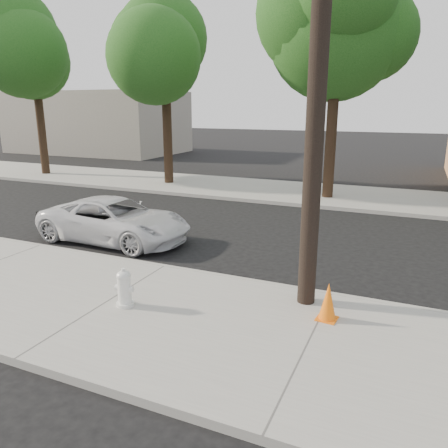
{
  "coord_description": "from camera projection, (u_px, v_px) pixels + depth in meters",
  "views": [
    {
      "loc": [
        5.31,
        -10.6,
        3.89
      ],
      "look_at": [
        1.03,
        -0.88,
        1.0
      ],
      "focal_mm": 35.0,
      "sensor_mm": 36.0,
      "label": 1
    }
  ],
  "objects": [
    {
      "name": "ground",
      "position": [
        203.0,
        247.0,
        12.45
      ],
      "size": [
        120.0,
        120.0,
        0.0
      ],
      "primitive_type": "plane",
      "color": "black",
      "rests_on": "ground"
    },
    {
      "name": "near_sidewalk",
      "position": [
        107.0,
        305.0,
        8.63
      ],
      "size": [
        90.0,
        4.4,
        0.15
      ],
      "primitive_type": "cube",
      "color": "gray",
      "rests_on": "ground"
    },
    {
      "name": "far_sidewalk",
      "position": [
        286.0,
        192.0,
        19.93
      ],
      "size": [
        90.0,
        5.0,
        0.15
      ],
      "primitive_type": "cube",
      "color": "gray",
      "rests_on": "ground"
    },
    {
      "name": "curb_near",
      "position": [
        165.0,
        268.0,
        10.58
      ],
      "size": [
        90.0,
        0.12,
        0.16
      ],
      "primitive_type": "cube",
      "color": "#9E9B93",
      "rests_on": "ground"
    },
    {
      "name": "building_far",
      "position": [
        97.0,
        122.0,
        37.23
      ],
      "size": [
        14.0,
        8.0,
        5.0
      ],
      "primitive_type": "cube",
      "color": "gray",
      "rests_on": "ground"
    },
    {
      "name": "utility_pole",
      "position": [
        319.0,
        56.0,
        7.43
      ],
      "size": [
        1.4,
        0.34,
        9.0
      ],
      "color": "black",
      "rests_on": "near_sidewalk"
    },
    {
      "name": "tree_a",
      "position": [
        34.0,
        54.0,
        23.03
      ],
      "size": [
        4.65,
        4.5,
        9.0
      ],
      "color": "black",
      "rests_on": "far_sidewalk"
    },
    {
      "name": "tree_b",
      "position": [
        167.0,
        55.0,
        20.21
      ],
      "size": [
        4.34,
        4.2,
        8.45
      ],
      "color": "black",
      "rests_on": "far_sidewalk"
    },
    {
      "name": "tree_c",
      "position": [
        343.0,
        23.0,
        16.52
      ],
      "size": [
        4.96,
        4.8,
        9.55
      ],
      "color": "black",
      "rests_on": "far_sidewalk"
    },
    {
      "name": "police_cruiser",
      "position": [
        115.0,
        220.0,
        12.8
      ],
      "size": [
        4.62,
        2.21,
        1.27
      ],
      "primitive_type": "imported",
      "rotation": [
        0.0,
        0.0,
        1.55
      ],
      "color": "silver",
      "rests_on": "ground"
    },
    {
      "name": "fire_hydrant",
      "position": [
        124.0,
        289.0,
        8.36
      ],
      "size": [
        0.38,
        0.35,
        0.71
      ],
      "rotation": [
        0.0,
        0.0,
        0.12
      ],
      "color": "silver",
      "rests_on": "near_sidewalk"
    },
    {
      "name": "traffic_cone",
      "position": [
        328.0,
        302.0,
        7.82
      ],
      "size": [
        0.39,
        0.39,
        0.7
      ],
      "rotation": [
        0.0,
        0.0,
        -0.1
      ],
      "color": "orange",
      "rests_on": "near_sidewalk"
    }
  ]
}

